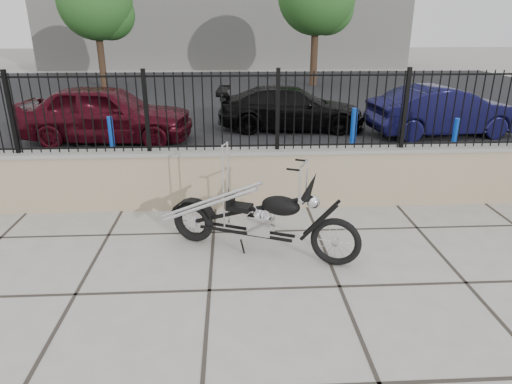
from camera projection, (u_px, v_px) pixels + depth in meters
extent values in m
plane|color=#99968E|center=(209.00, 291.00, 5.19)|extent=(90.00, 90.00, 0.00)
plane|color=black|center=(223.00, 102.00, 16.85)|extent=(30.00, 30.00, 0.00)
cube|color=gray|center=(215.00, 179.00, 7.35)|extent=(14.00, 0.36, 0.96)
cube|color=black|center=(212.00, 112.00, 6.96)|extent=(14.00, 0.08, 1.20)
imported|color=#3E0813|center=(106.00, 113.00, 11.18)|extent=(4.31, 2.05, 1.42)
imported|color=black|center=(291.00, 108.00, 12.51)|extent=(4.13, 1.93, 1.17)
imported|color=black|center=(445.00, 111.00, 11.82)|extent=(4.00, 1.75, 1.28)
cylinder|color=#0B18AE|center=(112.00, 139.00, 9.77)|extent=(0.13, 0.13, 0.96)
cylinder|color=blue|center=(353.00, 134.00, 9.90)|extent=(0.17, 0.17, 1.11)
cylinder|color=#0C46B5|center=(454.00, 139.00, 9.91)|extent=(0.11, 0.11, 0.89)
cylinder|color=#382619|center=(101.00, 54.00, 19.81)|extent=(0.29, 0.29, 2.91)
cylinder|color=#382619|center=(314.00, 49.00, 20.44)|extent=(0.32, 0.32, 3.16)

